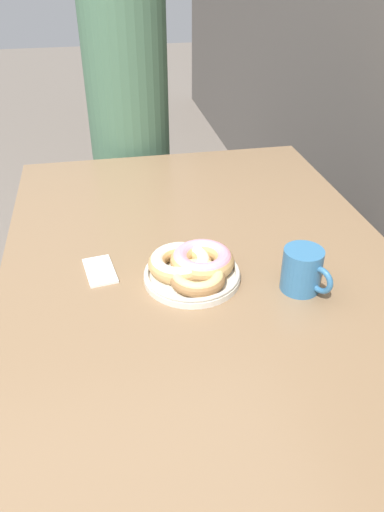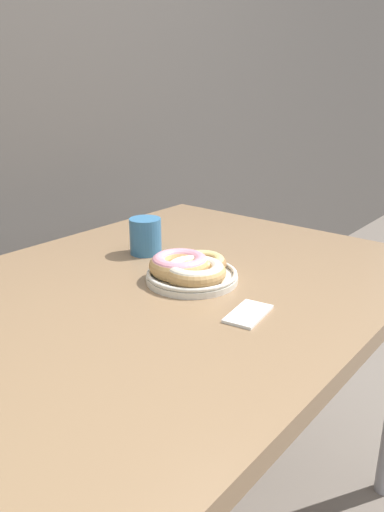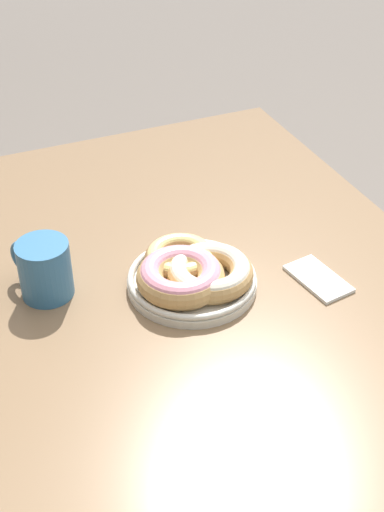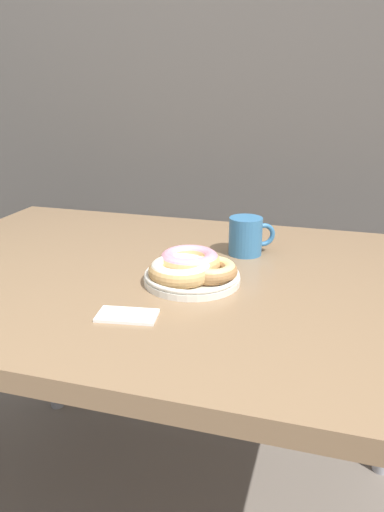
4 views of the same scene
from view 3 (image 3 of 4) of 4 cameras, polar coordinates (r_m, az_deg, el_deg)
name	(u,v)px [view 3 (image 3 of 4)]	position (r m, az deg, el deg)	size (l,w,h in m)	color
dining_table	(189,360)	(1.12, -0.27, -8.32)	(1.28, 0.91, 0.76)	#846647
donut_plate	(191,272)	(1.12, -0.06, -1.32)	(0.22, 0.22, 0.06)	silver
coffee_mug	(44,268)	(1.12, -11.79, -0.96)	(0.11, 0.08, 0.09)	teal
napkin	(318,279)	(1.17, 10.07, -1.80)	(0.12, 0.08, 0.01)	white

